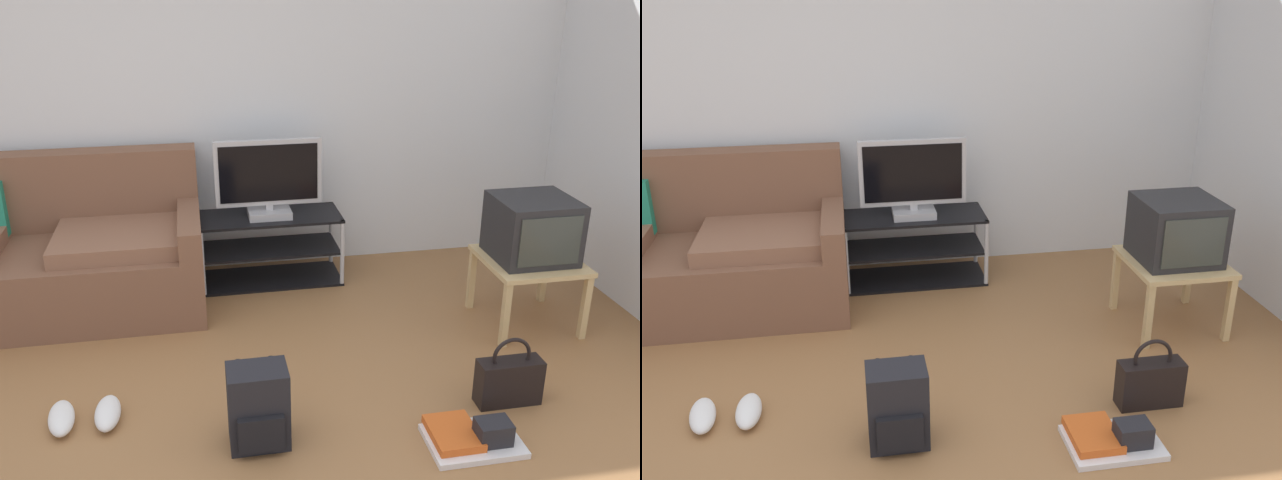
# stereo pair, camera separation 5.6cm
# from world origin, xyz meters

# --- Properties ---
(wall_back) EXTENTS (9.00, 0.10, 2.70)m
(wall_back) POSITION_xyz_m (0.00, 2.45, 1.35)
(wall_back) COLOR silver
(wall_back) RESTS_ON ground_plane
(couch) EXTENTS (2.13, 0.92, 0.97)m
(couch) POSITION_xyz_m (-0.77, 1.94, 0.35)
(couch) COLOR brown
(couch) RESTS_ON ground_plane
(tv_stand) EXTENTS (0.99, 0.42, 0.49)m
(tv_stand) POSITION_xyz_m (0.77, 2.09, 0.24)
(tv_stand) COLOR black
(tv_stand) RESTS_ON ground_plane
(flat_tv) EXTENTS (0.72, 0.22, 0.54)m
(flat_tv) POSITION_xyz_m (0.77, 2.06, 0.75)
(flat_tv) COLOR #B2B2B7
(flat_tv) RESTS_ON tv_stand
(side_table) EXTENTS (0.57, 0.57, 0.44)m
(side_table) POSITION_xyz_m (2.26, 1.16, 0.38)
(side_table) COLOR tan
(side_table) RESTS_ON ground_plane
(crt_tv) EXTENTS (0.46, 0.45, 0.38)m
(crt_tv) POSITION_xyz_m (2.26, 1.17, 0.63)
(crt_tv) COLOR #232326
(crt_tv) RESTS_ON side_table
(backpack) EXTENTS (0.28, 0.27, 0.40)m
(backpack) POSITION_xyz_m (0.50, 0.29, 0.20)
(backpack) COLOR black
(backpack) RESTS_ON ground_plane
(handbag) EXTENTS (0.33, 0.12, 0.38)m
(handbag) POSITION_xyz_m (1.79, 0.37, 0.13)
(handbag) COLOR black
(handbag) RESTS_ON ground_plane
(sneakers_pair) EXTENTS (0.36, 0.30, 0.09)m
(sneakers_pair) POSITION_xyz_m (-0.33, 0.59, 0.04)
(sneakers_pair) COLOR white
(sneakers_pair) RESTS_ON ground_plane
(floor_tray) EXTENTS (0.44, 0.32, 0.14)m
(floor_tray) POSITION_xyz_m (1.48, 0.09, 0.04)
(floor_tray) COLOR silver
(floor_tray) RESTS_ON ground_plane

